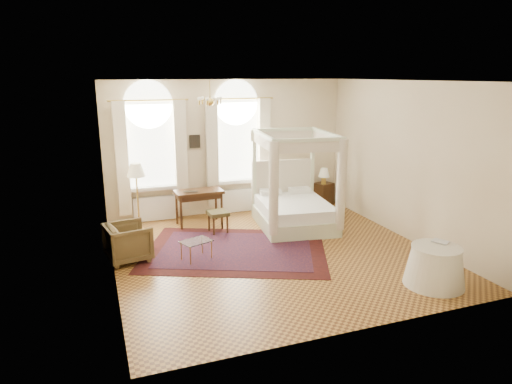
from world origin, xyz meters
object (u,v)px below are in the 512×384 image
at_px(coffee_table, 196,243).
at_px(stool, 218,215).
at_px(nightstand, 323,194).
at_px(floor_lamp, 136,174).
at_px(side_table, 435,266).
at_px(canopy_bed, 294,206).
at_px(armchair, 128,242).
at_px(writing_desk, 199,195).

bearing_deg(coffee_table, stool, 59.47).
relative_size(nightstand, floor_lamp, 0.39).
xyz_separation_m(coffee_table, side_table, (3.48, -2.41, -0.01)).
bearing_deg(floor_lamp, stool, -22.46).
height_order(canopy_bed, floor_lamp, canopy_bed).
xyz_separation_m(armchair, floor_lamp, (0.37, 1.62, 0.96)).
xyz_separation_m(canopy_bed, coffee_table, (-2.55, -1.14, -0.16)).
relative_size(writing_desk, floor_lamp, 0.72).
height_order(canopy_bed, side_table, canopy_bed).
distance_m(canopy_bed, side_table, 3.67).
distance_m(writing_desk, side_table, 5.35).
relative_size(canopy_bed, side_table, 2.22).
distance_m(stool, side_table, 4.63).
relative_size(nightstand, writing_desk, 0.55).
xyz_separation_m(stool, floor_lamp, (-1.64, 0.68, 0.91)).
distance_m(armchair, side_table, 5.47).
distance_m(writing_desk, coffee_table, 2.14).
distance_m(coffee_table, side_table, 4.24).
height_order(floor_lamp, side_table, floor_lamp).
bearing_deg(writing_desk, side_table, -56.50).
relative_size(stool, side_table, 0.49).
xyz_separation_m(writing_desk, stool, (0.26, -0.69, -0.29)).
relative_size(writing_desk, side_table, 1.12).
bearing_deg(writing_desk, canopy_bed, -24.25).
xyz_separation_m(armchair, side_table, (4.69, -2.82, -0.03)).
bearing_deg(side_table, canopy_bed, 104.76).
relative_size(canopy_bed, floor_lamp, 1.42).
relative_size(coffee_table, side_table, 0.66).
bearing_deg(coffee_table, floor_lamp, 112.42).
height_order(nightstand, floor_lamp, floor_lamp).
relative_size(writing_desk, stool, 2.29).
height_order(canopy_bed, nightstand, canopy_bed).
bearing_deg(floor_lamp, nightstand, 5.51).
distance_m(armchair, floor_lamp, 1.92).
relative_size(armchair, side_table, 0.79).
relative_size(nightstand, armchair, 0.77).
xyz_separation_m(writing_desk, floor_lamp, (-1.38, -0.01, 0.62)).
distance_m(armchair, coffee_table, 1.27).
height_order(writing_desk, coffee_table, writing_desk).
bearing_deg(coffee_table, writing_desk, 75.30).
height_order(stool, side_table, side_table).
xyz_separation_m(nightstand, stool, (-3.24, -1.15, 0.10)).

